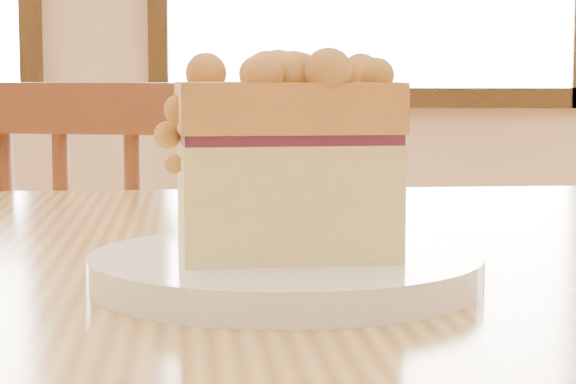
{
  "coord_description": "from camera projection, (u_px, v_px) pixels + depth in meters",
  "views": [
    {
      "loc": [
        0.18,
        -0.53,
        0.86
      ],
      "look_at": [
        0.15,
        0.09,
        0.8
      ],
      "focal_mm": 70.0,
      "sensor_mm": 36.0,
      "label": 1
    }
  ],
  "objects": [
    {
      "name": "plate",
      "position": [
        285.0,
        271.0,
        0.6
      ],
      "size": [
        0.21,
        0.21,
        0.02
      ],
      "color": "white",
      "rests_on": "cafe_table_main"
    },
    {
      "name": "cake_slice",
      "position": [
        286.0,
        154.0,
        0.59
      ],
      "size": [
        0.13,
        0.1,
        0.11
      ],
      "rotation": [
        0.0,
        0.0,
        0.18
      ],
      "color": "#E5D981",
      "rests_on": "plate"
    }
  ]
}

